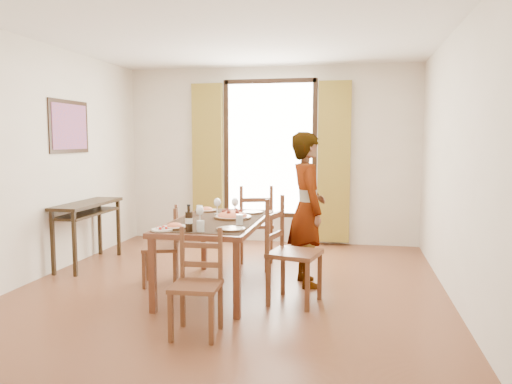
% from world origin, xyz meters
% --- Properties ---
extents(ground, '(5.00, 5.00, 0.00)m').
position_xyz_m(ground, '(0.00, 0.00, 0.00)').
color(ground, '#4B2717').
rests_on(ground, ground).
extents(room_shell, '(4.60, 5.10, 2.74)m').
position_xyz_m(room_shell, '(-0.00, 0.13, 1.54)').
color(room_shell, silver).
rests_on(room_shell, ground).
extents(console_table, '(0.38, 1.20, 0.80)m').
position_xyz_m(console_table, '(-2.03, 0.60, 0.68)').
color(console_table, black).
rests_on(console_table, ground).
extents(dining_table, '(0.91, 1.71, 0.76)m').
position_xyz_m(dining_table, '(-0.12, -0.13, 0.69)').
color(dining_table, brown).
rests_on(dining_table, ground).
extents(chair_west, '(0.48, 0.48, 0.86)m').
position_xyz_m(chair_west, '(-0.76, -0.04, 0.40)').
color(chair_west, brown).
rests_on(chair_west, ground).
extents(chair_north, '(0.55, 0.55, 1.01)m').
position_xyz_m(chair_north, '(0.02, 1.19, 0.47)').
color(chair_north, brown).
rests_on(chair_north, ground).
extents(chair_south, '(0.40, 0.40, 0.86)m').
position_xyz_m(chair_south, '(0.04, -1.33, 0.40)').
color(chair_south, brown).
rests_on(chair_south, ground).
extents(chair_east, '(0.55, 0.55, 1.03)m').
position_xyz_m(chair_east, '(0.69, -0.39, 0.48)').
color(chair_east, brown).
rests_on(chair_east, ground).
extents(man, '(0.87, 0.79, 1.67)m').
position_xyz_m(man, '(0.78, 0.26, 0.84)').
color(man, gray).
rests_on(man, ground).
extents(plate_sw, '(0.27, 0.27, 0.05)m').
position_xyz_m(plate_sw, '(-0.38, -0.71, 0.78)').
color(plate_sw, silver).
rests_on(plate_sw, dining_table).
extents(plate_se, '(0.27, 0.27, 0.05)m').
position_xyz_m(plate_se, '(0.17, -0.70, 0.78)').
color(plate_se, silver).
rests_on(plate_se, dining_table).
extents(plate_nw, '(0.27, 0.27, 0.05)m').
position_xyz_m(plate_nw, '(-0.41, 0.42, 0.78)').
color(plate_nw, silver).
rests_on(plate_nw, dining_table).
extents(plate_ne, '(0.27, 0.27, 0.05)m').
position_xyz_m(plate_ne, '(0.13, 0.39, 0.78)').
color(plate_ne, silver).
rests_on(plate_ne, dining_table).
extents(pasta_platter, '(0.40, 0.40, 0.10)m').
position_xyz_m(pasta_platter, '(0.02, -0.02, 0.81)').
color(pasta_platter, '#B02816').
rests_on(pasta_platter, dining_table).
extents(caprese_plate, '(0.20, 0.20, 0.04)m').
position_xyz_m(caprese_plate, '(-0.45, -0.85, 0.78)').
color(caprese_plate, silver).
rests_on(caprese_plate, dining_table).
extents(wine_glass_a, '(0.08, 0.08, 0.18)m').
position_xyz_m(wine_glass_a, '(-0.21, -0.45, 0.85)').
color(wine_glass_a, white).
rests_on(wine_glass_a, dining_table).
extents(wine_glass_b, '(0.08, 0.08, 0.18)m').
position_xyz_m(wine_glass_b, '(-0.03, 0.29, 0.85)').
color(wine_glass_b, white).
rests_on(wine_glass_b, dining_table).
extents(wine_glass_c, '(0.08, 0.08, 0.18)m').
position_xyz_m(wine_glass_c, '(-0.22, 0.22, 0.85)').
color(wine_glass_c, white).
rests_on(wine_glass_c, dining_table).
extents(tumbler_a, '(0.07, 0.07, 0.10)m').
position_xyz_m(tumbler_a, '(0.18, -0.39, 0.81)').
color(tumbler_a, silver).
rests_on(tumbler_a, dining_table).
extents(tumbler_b, '(0.07, 0.07, 0.10)m').
position_xyz_m(tumbler_b, '(-0.42, 0.19, 0.81)').
color(tumbler_b, silver).
rests_on(tumbler_b, dining_table).
extents(tumbler_c, '(0.07, 0.07, 0.10)m').
position_xyz_m(tumbler_c, '(-0.08, -0.83, 0.81)').
color(tumbler_c, silver).
rests_on(tumbler_c, dining_table).
extents(wine_bottle, '(0.07, 0.07, 0.25)m').
position_xyz_m(wine_bottle, '(-0.19, -0.84, 0.88)').
color(wine_bottle, black).
rests_on(wine_bottle, dining_table).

